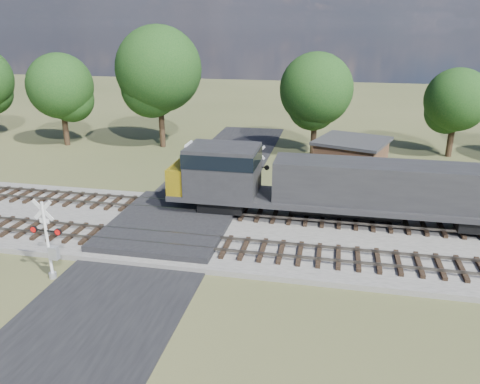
# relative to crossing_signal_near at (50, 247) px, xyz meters

# --- Properties ---
(ground) EXTENTS (160.00, 160.00, 0.00)m
(ground) POSITION_rel_crossing_signal_near_xyz_m (3.70, 6.31, -1.73)
(ground) COLOR #3D4726
(ground) RESTS_ON ground
(ballast_bed) EXTENTS (140.00, 10.00, 0.30)m
(ballast_bed) POSITION_rel_crossing_signal_near_xyz_m (13.70, 6.81, -1.58)
(ballast_bed) COLOR gray
(ballast_bed) RESTS_ON ground
(road) EXTENTS (7.00, 60.00, 0.08)m
(road) POSITION_rel_crossing_signal_near_xyz_m (3.70, 6.31, -1.69)
(road) COLOR black
(road) RESTS_ON ground
(crossing_panel) EXTENTS (7.00, 9.00, 0.62)m
(crossing_panel) POSITION_rel_crossing_signal_near_xyz_m (3.70, 6.81, -1.41)
(crossing_panel) COLOR #262628
(crossing_panel) RESTS_ON ground
(track_near) EXTENTS (140.00, 2.60, 0.33)m
(track_near) POSITION_rel_crossing_signal_near_xyz_m (6.82, 4.31, -1.31)
(track_near) COLOR black
(track_near) RESTS_ON ballast_bed
(track_far) EXTENTS (140.00, 2.60, 0.33)m
(track_far) POSITION_rel_crossing_signal_near_xyz_m (6.82, 9.31, -1.31)
(track_far) COLOR black
(track_far) RESTS_ON ballast_bed
(crossing_signal_near) EXTENTS (1.67, 0.36, 4.15)m
(crossing_signal_near) POSITION_rel_crossing_signal_near_xyz_m (0.00, 0.00, 0.00)
(crossing_signal_near) COLOR silver
(crossing_signal_near) RESTS_ON ground
(crossing_signal_far) EXTENTS (1.62, 0.41, 4.05)m
(crossing_signal_far) POSITION_rel_crossing_signal_near_xyz_m (7.96, 12.64, -0.04)
(crossing_signal_far) COLOR silver
(crossing_signal_far) RESTS_ON ground
(equipment_shed) EXTENTS (6.41, 6.41, 3.44)m
(equipment_shed) POSITION_rel_crossing_signal_near_xyz_m (14.47, 18.15, 0.02)
(equipment_shed) COLOR #49331F
(equipment_shed) RESTS_ON ground
(treeline) EXTENTS (78.19, 9.26, 11.82)m
(treeline) POSITION_rel_crossing_signal_near_xyz_m (8.57, 25.81, 4.82)
(treeline) COLOR black
(treeline) RESTS_ON ground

